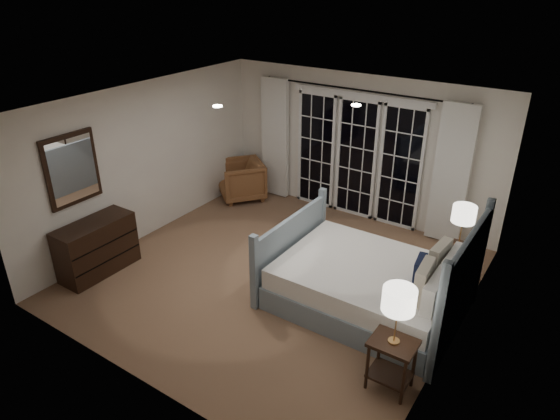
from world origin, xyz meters
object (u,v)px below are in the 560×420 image
Objects in this scene: nightstand_right at (456,259)px; dresser at (97,247)px; nightstand_left at (392,358)px; armchair at (241,180)px; lamp_right at (464,214)px; bed at (370,284)px; lamp_left at (399,300)px.

dresser is (-4.40, -2.56, 0.00)m from nightstand_right.
dresser reaches higher than nightstand_right.
armchair is at bearing 145.25° from nightstand_left.
nightstand_left is at bearing 3.47° from armchair.
lamp_right reaches higher than nightstand_left.
dresser is at bearing -149.78° from nightstand_right.
bed reaches higher than armchair.
lamp_right is at bearing 90.43° from lamp_left.
armchair is at bearing 171.31° from nightstand_right.
lamp_left is at bearing -56.75° from bed.
nightstand_left is 1.00× the size of nightstand_right.
bed is at bearing 123.25° from lamp_left.
lamp_left reaches higher than dresser.
lamp_left is 2.32m from lamp_right.
armchair reaches higher than nightstand_left.
lamp_right reaches higher than dresser.
bed is 3.92× the size of nightstand_left.
lamp_left is 0.79× the size of armchair.
bed reaches higher than nightstand_right.
lamp_left is (0.78, -1.18, 0.78)m from bed.
lamp_left is (0.00, 0.00, 0.73)m from nightstand_left.
dresser is at bearing -176.88° from lamp_left.
bed is 3.91m from dresser.
lamp_right is (0.00, 0.00, 0.69)m from nightstand_right.
bed is 2.92× the size of armchair.
nightstand_left is 0.75× the size of armchair.
bed is at bearing -123.71° from lamp_right.
bed is at bearing -123.71° from nightstand_right.
lamp_right reaches higher than armchair.
nightstand_left is 1.01× the size of lamp_right.
armchair is (-3.51, 1.79, 0.03)m from bed.
lamp_right is (-0.02, 2.32, -0.04)m from lamp_left.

